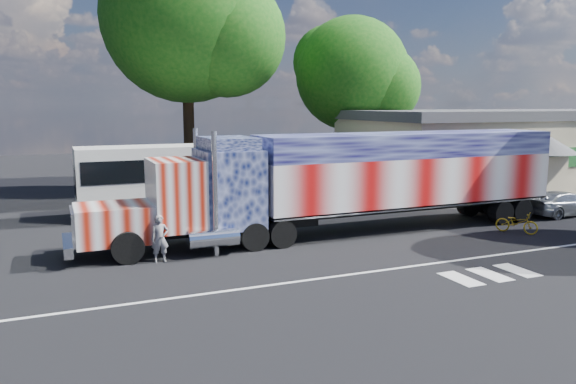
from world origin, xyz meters
name	(u,v)px	position (x,y,z in m)	size (l,w,h in m)	color
ground	(318,252)	(0.00, 0.00, 0.00)	(100.00, 100.00, 0.00)	black
lane_markings	(414,274)	(1.71, -3.77, 0.01)	(30.00, 2.67, 0.01)	silver
semi_truck	(356,179)	(2.95, 2.39, 2.39)	(21.81, 3.44, 4.65)	black
coach_bus	(198,177)	(-2.22, 9.95, 1.82)	(12.07, 2.81, 3.51)	silver
hall_building	(510,148)	(19.92, 10.86, 2.62)	(22.40, 12.80, 5.20)	beige
parked_car	(564,203)	(14.63, 1.61, 0.62)	(1.73, 4.26, 1.24)	#A0A3A5
woman	(160,239)	(-5.82, 1.00, 0.85)	(0.62, 0.41, 1.71)	slate
bicycle	(517,223)	(9.43, -0.49, 0.47)	(0.62, 1.78, 0.94)	gold
tree_n_mid	(189,19)	(-0.79, 17.02, 10.87)	(11.08, 10.55, 16.22)	black
tree_ne_a	(354,75)	(11.04, 17.00, 7.69)	(8.50, 8.10, 11.79)	black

